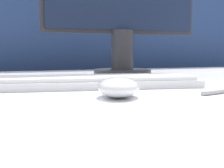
# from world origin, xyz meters

# --- Properties ---
(partition_panel) EXTENTS (5.00, 0.03, 1.15)m
(partition_panel) POSITION_xyz_m (0.00, 0.69, 0.57)
(partition_panel) COLOR navy
(partition_panel) RESTS_ON ground_plane
(computer_mouse_near) EXTENTS (0.10, 0.12, 0.03)m
(computer_mouse_near) POSITION_xyz_m (-0.03, -0.23, 0.73)
(computer_mouse_near) COLOR silver
(computer_mouse_near) RESTS_ON desk
(keyboard) EXTENTS (0.47, 0.21, 0.02)m
(keyboard) POSITION_xyz_m (-0.03, -0.07, 0.72)
(keyboard) COLOR silver
(keyboard) RESTS_ON desk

